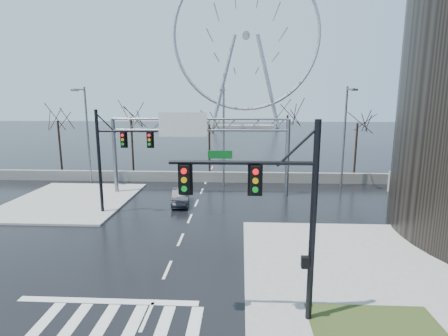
# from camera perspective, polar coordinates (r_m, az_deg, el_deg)

# --- Properties ---
(ground) EXTENTS (260.00, 260.00, 0.00)m
(ground) POSITION_cam_1_polar(r_m,az_deg,el_deg) (19.13, -9.22, -16.07)
(ground) COLOR black
(ground) RESTS_ON ground
(sidewalk_right_ext) EXTENTS (12.00, 10.00, 0.15)m
(sidewalk_right_ext) POSITION_cam_1_polar(r_m,az_deg,el_deg) (21.44, 20.01, -13.30)
(sidewalk_right_ext) COLOR gray
(sidewalk_right_ext) RESTS_ON ground
(sidewalk_far) EXTENTS (10.00, 12.00, 0.15)m
(sidewalk_far) POSITION_cam_1_polar(r_m,az_deg,el_deg) (33.34, -23.68, -4.88)
(sidewalk_far) COLOR gray
(sidewalk_far) RESTS_ON ground
(grass_strip) EXTENTS (5.00, 4.00, 0.02)m
(grass_strip) POSITION_cam_1_polar(r_m,az_deg,el_deg) (15.33, 24.41, -23.76)
(grass_strip) COLOR #293D19
(grass_strip) RESTS_ON sidewalk_near
(barrier_wall) EXTENTS (52.00, 0.50, 1.10)m
(barrier_wall) POSITION_cam_1_polar(r_m,az_deg,el_deg) (37.71, -2.98, -1.44)
(barrier_wall) COLOR slate
(barrier_wall) RESTS_ON ground
(signal_mast_near) EXTENTS (5.52, 0.41, 8.00)m
(signal_mast_near) POSITION_cam_1_polar(r_m,az_deg,el_deg) (13.23, 8.70, -5.76)
(signal_mast_near) COLOR black
(signal_mast_near) RESTS_ON ground
(signal_mast_far) EXTENTS (4.72, 0.41, 8.00)m
(signal_mast_far) POSITION_cam_1_polar(r_m,az_deg,el_deg) (27.62, -17.65, 2.51)
(signal_mast_far) COLOR black
(signal_mast_far) RESTS_ON ground
(sign_gantry) EXTENTS (16.36, 0.40, 7.60)m
(sign_gantry) POSITION_cam_1_polar(r_m,az_deg,el_deg) (32.06, -4.64, 4.73)
(sign_gantry) COLOR slate
(sign_gantry) RESTS_ON ground
(streetlight_left) EXTENTS (0.50, 2.55, 10.00)m
(streetlight_left) POSITION_cam_1_polar(r_m,az_deg,el_deg) (38.30, -21.63, 6.07)
(streetlight_left) COLOR slate
(streetlight_left) RESTS_ON ground
(streetlight_mid) EXTENTS (0.50, 2.55, 10.00)m
(streetlight_mid) POSITION_cam_1_polar(r_m,az_deg,el_deg) (34.95, -0.09, 6.44)
(streetlight_mid) COLOR slate
(streetlight_mid) RESTS_ON ground
(streetlight_right) EXTENTS (0.50, 2.55, 10.00)m
(streetlight_right) POSITION_cam_1_polar(r_m,az_deg,el_deg) (36.38, 19.25, 6.01)
(streetlight_right) COLOR slate
(streetlight_right) RESTS_ON ground
(tree_far_left) EXTENTS (3.50, 3.50, 7.00)m
(tree_far_left) POSITION_cam_1_polar(r_m,az_deg,el_deg) (46.20, -25.45, 6.11)
(tree_far_left) COLOR black
(tree_far_left) RESTS_ON ground
(tree_left) EXTENTS (3.75, 3.75, 7.50)m
(tree_left) POSITION_cam_1_polar(r_m,az_deg,el_deg) (42.20, -14.91, 6.98)
(tree_left) COLOR black
(tree_left) RESTS_ON ground
(tree_center) EXTENTS (3.25, 3.25, 6.50)m
(tree_center) POSITION_cam_1_polar(r_m,az_deg,el_deg) (41.46, -2.42, 6.16)
(tree_center) COLOR black
(tree_center) RESTS_ON ground
(tree_right) EXTENTS (3.90, 3.90, 7.80)m
(tree_right) POSITION_cam_1_polar(r_m,az_deg,el_deg) (40.55, 10.31, 7.36)
(tree_right) COLOR black
(tree_right) RESTS_ON ground
(tree_far_right) EXTENTS (3.40, 3.40, 6.80)m
(tree_far_right) POSITION_cam_1_polar(r_m,az_deg,el_deg) (42.86, 20.91, 5.93)
(tree_far_right) COLOR black
(tree_far_right) RESTS_ON ground
(ferris_wheel) EXTENTS (45.00, 6.00, 50.91)m
(ferris_wheel) POSITION_cam_1_polar(r_m,az_deg,el_deg) (113.00, 3.62, 19.86)
(ferris_wheel) COLOR gray
(ferris_wheel) RESTS_ON ground
(car) EXTENTS (1.81, 4.02, 1.28)m
(car) POSITION_cam_1_polar(r_m,az_deg,el_deg) (29.82, -7.11, -4.69)
(car) COLOR black
(car) RESTS_ON ground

